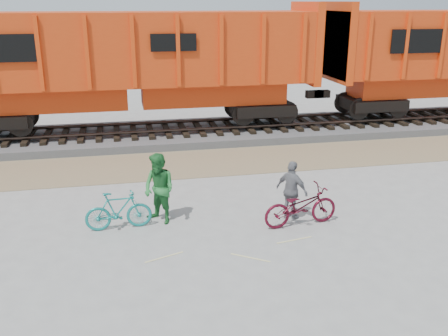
{
  "coord_description": "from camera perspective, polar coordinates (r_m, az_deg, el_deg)",
  "views": [
    {
      "loc": [
        -1.68,
        -10.38,
        5.22
      ],
      "look_at": [
        0.79,
        1.5,
        1.14
      ],
      "focal_mm": 40.0,
      "sensor_mm": 36.0,
      "label": 1
    }
  ],
  "objects": [
    {
      "name": "ground",
      "position": [
        11.74,
        -2.29,
        -7.84
      ],
      "size": [
        120.0,
        120.0,
        0.0
      ],
      "primitive_type": "plane",
      "color": "#9E9E99",
      "rests_on": "ground"
    },
    {
      "name": "gravel_strip",
      "position": [
        16.8,
        -5.41,
        0.42
      ],
      "size": [
        120.0,
        3.0,
        0.02
      ],
      "primitive_type": "cube",
      "color": "#917E5A",
      "rests_on": "ground"
    },
    {
      "name": "ballast_bed",
      "position": [
        20.1,
        -6.57,
        3.85
      ],
      "size": [
        120.0,
        4.0,
        0.3
      ],
      "primitive_type": "cube",
      "color": "slate",
      "rests_on": "ground"
    },
    {
      "name": "track",
      "position": [
        20.02,
        -6.6,
        4.74
      ],
      "size": [
        120.0,
        2.6,
        0.24
      ],
      "color": "black",
      "rests_on": "ballast_bed"
    },
    {
      "name": "hopper_car_center",
      "position": [
        19.51,
        -10.4,
        11.77
      ],
      "size": [
        14.0,
        3.13,
        4.65
      ],
      "color": "black",
      "rests_on": "track"
    },
    {
      "name": "bicycle_teal",
      "position": [
        12.18,
        -11.97,
        -4.78
      ],
      "size": [
        1.6,
        0.52,
        0.95
      ],
      "primitive_type": "imported",
      "rotation": [
        0.0,
        0.0,
        1.62
      ],
      "color": "#19837D",
      "rests_on": "ground"
    },
    {
      "name": "bicycle_maroon",
      "position": [
        12.25,
        8.76,
        -4.34
      ],
      "size": [
        1.96,
        0.88,
        0.99
      ],
      "primitive_type": "imported",
      "rotation": [
        0.0,
        0.0,
        1.69
      ],
      "color": "#4D0C1B",
      "rests_on": "ground"
    },
    {
      "name": "person_man",
      "position": [
        12.24,
        -7.42,
        -2.37
      ],
      "size": [
        1.06,
        1.08,
        1.75
      ],
      "primitive_type": "imported",
      "rotation": [
        0.0,
        0.0,
        -0.86
      ],
      "color": "#267433",
      "rests_on": "ground"
    },
    {
      "name": "person_woman",
      "position": [
        12.47,
        7.76,
        -2.58
      ],
      "size": [
        0.83,
        0.93,
        1.51
      ],
      "primitive_type": "imported",
      "rotation": [
        0.0,
        0.0,
        2.23
      ],
      "color": "slate",
      "rests_on": "ground"
    }
  ]
}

